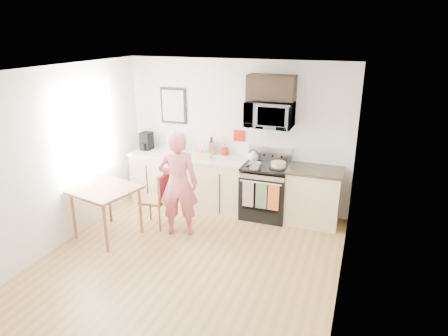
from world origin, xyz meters
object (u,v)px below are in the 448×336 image
(person, at_px, (178,184))
(cake, at_px, (278,165))
(range, at_px, (265,192))
(dining_table, at_px, (106,194))
(microwave, at_px, (270,114))
(chair, at_px, (161,192))

(person, relative_size, cake, 5.77)
(range, xyz_separation_m, cake, (0.21, -0.06, 0.53))
(dining_table, distance_m, cake, 2.75)
(microwave, bearing_deg, person, -133.58)
(microwave, distance_m, person, 1.86)
(person, distance_m, dining_table, 1.10)
(microwave, distance_m, cake, 0.83)
(dining_table, height_order, chair, chair)
(microwave, height_order, dining_table, microwave)
(microwave, relative_size, chair, 0.81)
(microwave, relative_size, dining_table, 0.86)
(range, bearing_deg, person, -136.27)
(chair, height_order, cake, cake)
(microwave, height_order, cake, microwave)
(chair, xyz_separation_m, cake, (1.68, 0.90, 0.37))
(range, distance_m, cake, 0.58)
(dining_table, xyz_separation_m, cake, (2.31, 1.46, 0.27))
(microwave, bearing_deg, dining_table, -142.31)
(person, height_order, chair, person)
(microwave, distance_m, chair, 2.15)
(range, distance_m, microwave, 1.33)
(microwave, xyz_separation_m, dining_table, (-2.10, -1.62, -1.06))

